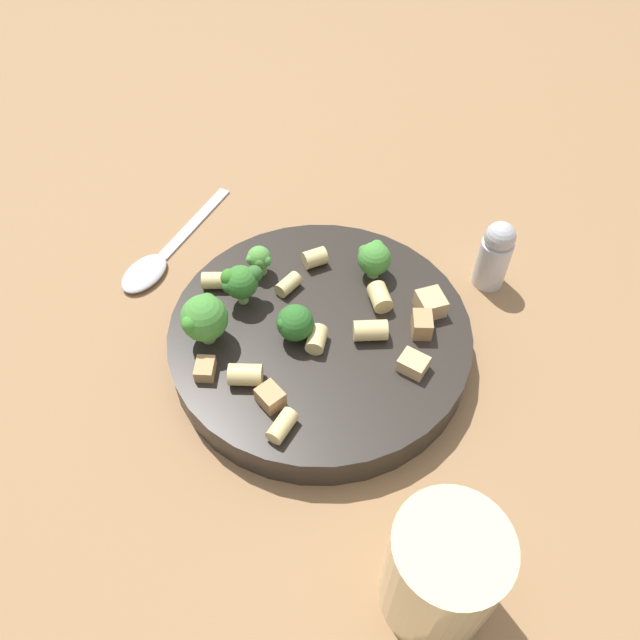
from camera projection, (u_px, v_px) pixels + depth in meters
ground_plane at (320, 350)px, 0.57m from camera, size 2.00×2.00×0.00m
pasta_bowl at (320, 337)px, 0.55m from camera, size 0.26×0.26×0.03m
broccoli_floret_0 at (292, 320)px, 0.52m from camera, size 0.03×0.03×0.04m
broccoli_floret_1 at (240, 282)px, 0.54m from camera, size 0.04×0.03×0.04m
broccoli_floret_2 at (259, 260)px, 0.57m from camera, size 0.02×0.02×0.03m
broccoli_floret_3 at (204, 318)px, 0.51m from camera, size 0.04×0.04×0.05m
broccoli_floret_4 at (374, 258)px, 0.57m from camera, size 0.03×0.03×0.04m
rigatoni_0 at (315, 258)px, 0.58m from camera, size 0.02×0.02×0.02m
rigatoni_1 at (370, 330)px, 0.53m from camera, size 0.03×0.03×0.02m
rigatoni_2 at (282, 426)px, 0.47m from camera, size 0.03×0.03×0.01m
rigatoni_3 at (288, 284)px, 0.57m from camera, size 0.03×0.02×0.01m
rigatoni_4 at (218, 280)px, 0.57m from camera, size 0.03×0.03×0.02m
rigatoni_5 at (317, 339)px, 0.52m from camera, size 0.03×0.03×0.02m
rigatoni_6 at (245, 375)px, 0.50m from camera, size 0.03×0.03×0.02m
rigatoni_7 at (382, 300)px, 0.55m from camera, size 0.02×0.03×0.02m
chicken_chunk_0 at (422, 324)px, 0.53m from camera, size 0.02×0.03×0.02m
chicken_chunk_1 at (413, 364)px, 0.51m from camera, size 0.03×0.03×0.01m
chicken_chunk_2 at (204, 367)px, 0.51m from camera, size 0.02×0.03×0.01m
chicken_chunk_3 at (431, 303)px, 0.55m from camera, size 0.03×0.03×0.02m
chicken_chunk_4 at (270, 397)px, 0.49m from camera, size 0.02×0.02×0.02m
drinking_glass at (440, 575)px, 0.40m from camera, size 0.07×0.07×0.10m
pepper_shaker at (494, 253)px, 0.59m from camera, size 0.03×0.03×0.07m
spoon at (158, 259)px, 0.64m from camera, size 0.16×0.12×0.01m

